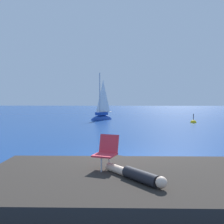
# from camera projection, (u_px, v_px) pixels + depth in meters

# --- Properties ---
(ground_plane) EXTENTS (160.00, 160.00, 0.00)m
(ground_plane) POSITION_uv_depth(u_px,v_px,m) (124.00, 160.00, 9.35)
(ground_plane) COLOR navy
(shore_ledge) EXTENTS (8.02, 3.87, 0.54)m
(shore_ledge) POSITION_uv_depth(u_px,v_px,m) (159.00, 186.00, 5.73)
(shore_ledge) COLOR #2D2823
(shore_ledge) RESTS_ON ground
(boulder_seaward) EXTENTS (1.23, 1.44, 1.00)m
(boulder_seaward) POSITION_uv_depth(u_px,v_px,m) (117.00, 174.00, 7.60)
(boulder_seaward) COLOR #2A261E
(boulder_seaward) RESTS_ON ground
(sailboat_near) EXTENTS (2.67, 2.84, 5.54)m
(sailboat_near) POSITION_uv_depth(u_px,v_px,m) (102.00, 117.00, 27.75)
(sailboat_near) COLOR #193D99
(sailboat_near) RESTS_ON ground
(person_sunbather) EXTENTS (1.23, 1.44, 0.25)m
(person_sunbather) POSITION_uv_depth(u_px,v_px,m) (136.00, 175.00, 5.26)
(person_sunbather) COLOR black
(person_sunbather) RESTS_ON shore_ledge
(beach_chair) EXTENTS (0.64, 0.71, 0.80)m
(beach_chair) POSITION_uv_depth(u_px,v_px,m) (107.00, 150.00, 6.18)
(beach_chair) COLOR #E03342
(beach_chair) RESTS_ON shore_ledge
(marker_buoy) EXTENTS (0.56, 0.56, 1.13)m
(marker_buoy) POSITION_uv_depth(u_px,v_px,m) (193.00, 123.00, 24.11)
(marker_buoy) COLOR yellow
(marker_buoy) RESTS_ON ground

